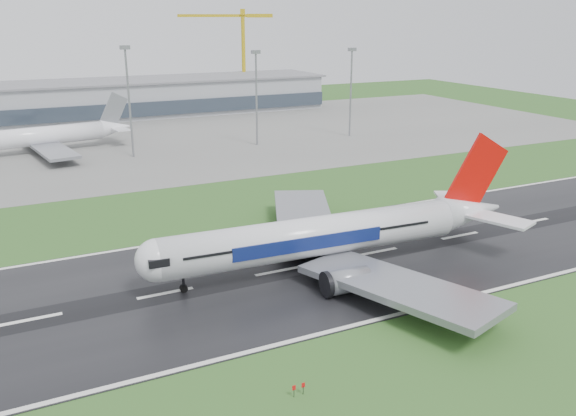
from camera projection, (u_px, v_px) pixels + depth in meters
ground at (165, 294)px, 93.61m from camera, size 520.00×520.00×0.00m
runway at (165, 293)px, 93.59m from camera, size 400.00×45.00×0.10m
apron at (72, 147)px, 200.76m from camera, size 400.00×130.00×0.08m
terminal at (53, 103)px, 249.91m from camera, size 240.00×36.00×15.00m
main_airliner at (340, 210)px, 101.05m from camera, size 73.02×69.88×20.58m
parked_airliner at (39, 126)px, 189.40m from camera, size 66.14×62.80×17.10m
tower_crane at (244, 57)px, 296.53m from camera, size 44.86×17.79×45.90m
runway_sign at (444, 312)px, 86.60m from camera, size 2.31×0.38×1.04m
floodmast_3 at (129, 105)px, 180.81m from camera, size 0.64×0.64×32.83m
floodmast_4 at (257, 101)px, 198.63m from camera, size 0.64×0.64×30.55m
floodmast_5 at (351, 95)px, 213.96m from camera, size 0.64×0.64×30.57m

